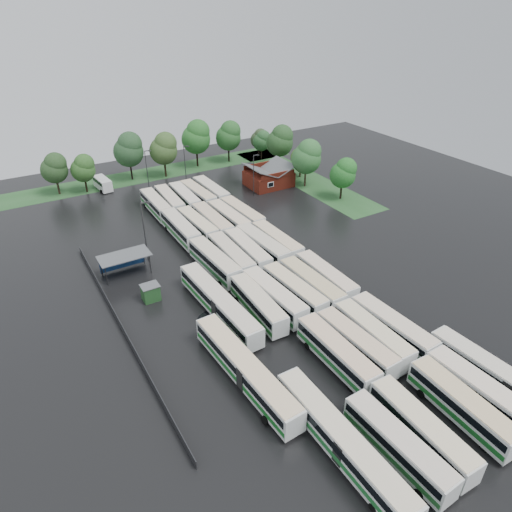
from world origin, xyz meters
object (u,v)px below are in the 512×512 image
brick_building (269,178)px  minibus (103,183)px  artic_bus_west_a (341,442)px  artic_bus_east (505,383)px

brick_building → minibus: 39.00m
artic_bus_west_a → minibus: bearing=91.3°
brick_building → artic_bus_west_a: bearing=-116.7°
artic_bus_west_a → minibus: (-1.63, 83.55, -0.42)m
minibus → brick_building: bearing=-33.2°
artic_bus_west_a → brick_building: bearing=63.5°
brick_building → artic_bus_east: (-11.80, -69.17, 0.08)m
artic_bus_west_a → minibus: size_ratio=2.90×
artic_bus_west_a → minibus: 83.57m
brick_building → artic_bus_west_a: size_ratio=0.52×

